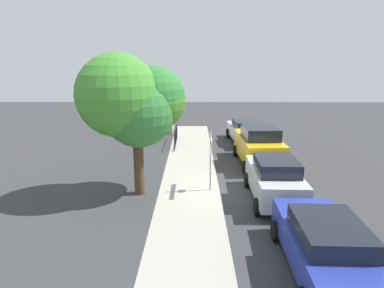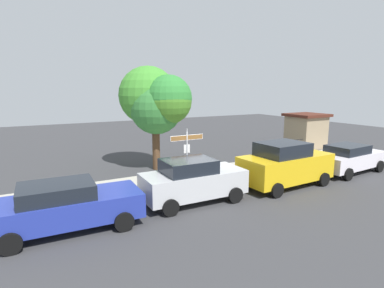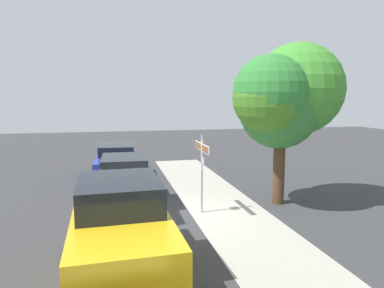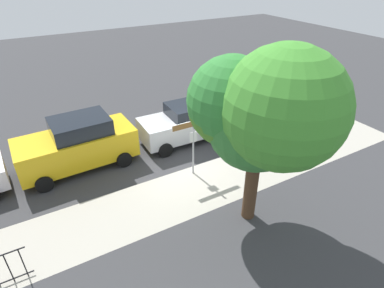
{
  "view_description": "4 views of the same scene",
  "coord_description": "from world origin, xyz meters",
  "px_view_note": "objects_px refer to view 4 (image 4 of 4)",
  "views": [
    {
      "loc": [
        -14.04,
        1.11,
        5.57
      ],
      "look_at": [
        1.05,
        1.19,
        1.74
      ],
      "focal_mm": 31.95,
      "sensor_mm": 36.0,
      "label": 1
    },
    {
      "loc": [
        -6.99,
        -12.5,
        4.56
      ],
      "look_at": [
        -0.0,
        0.24,
        1.91
      ],
      "focal_mm": 28.8,
      "sensor_mm": 36.0,
      "label": 2
    },
    {
      "loc": [
        10.75,
        -2.42,
        3.82
      ],
      "look_at": [
        -0.44,
        0.12,
        2.3
      ],
      "focal_mm": 32.5,
      "sensor_mm": 36.0,
      "label": 3
    },
    {
      "loc": [
        4.91,
        9.26,
        7.45
      ],
      "look_at": [
        0.17,
        0.93,
        1.73
      ],
      "focal_mm": 29.4,
      "sensor_mm": 36.0,
      "label": 4
    }
  ],
  "objects_px": {
    "street_sign": "(193,133)",
    "shade_tree": "(257,110)",
    "car_yellow": "(78,144)",
    "car_silver": "(186,122)",
    "car_blue": "(263,102)"
  },
  "relations": [
    {
      "from": "street_sign",
      "to": "car_silver",
      "type": "xyz_separation_m",
      "value": [
        -1.06,
        -2.5,
        -0.92
      ]
    },
    {
      "from": "car_blue",
      "to": "car_yellow",
      "type": "relative_size",
      "value": 1.03
    },
    {
      "from": "street_sign",
      "to": "shade_tree",
      "type": "height_order",
      "value": "shade_tree"
    },
    {
      "from": "shade_tree",
      "to": "car_blue",
      "type": "xyz_separation_m",
      "value": [
        -5.6,
        -5.72,
        -3.06
      ]
    },
    {
      "from": "shade_tree",
      "to": "car_yellow",
      "type": "xyz_separation_m",
      "value": [
        4.01,
        -5.74,
        -2.84
      ]
    },
    {
      "from": "car_yellow",
      "to": "street_sign",
      "type": "bearing_deg",
      "value": 141.73
    },
    {
      "from": "car_yellow",
      "to": "car_blue",
      "type": "bearing_deg",
      "value": 177.81
    },
    {
      "from": "street_sign",
      "to": "shade_tree",
      "type": "distance_m",
      "value": 3.65
    },
    {
      "from": "car_silver",
      "to": "car_yellow",
      "type": "distance_m",
      "value": 4.81
    },
    {
      "from": "car_yellow",
      "to": "car_silver",
      "type": "bearing_deg",
      "value": 175.04
    },
    {
      "from": "car_blue",
      "to": "car_silver",
      "type": "relative_size",
      "value": 1.13
    },
    {
      "from": "car_yellow",
      "to": "shade_tree",
      "type": "bearing_deg",
      "value": 122.88
    },
    {
      "from": "street_sign",
      "to": "car_silver",
      "type": "bearing_deg",
      "value": -112.98
    },
    {
      "from": "shade_tree",
      "to": "car_yellow",
      "type": "height_order",
      "value": "shade_tree"
    },
    {
      "from": "street_sign",
      "to": "car_yellow",
      "type": "relative_size",
      "value": 0.58
    }
  ]
}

